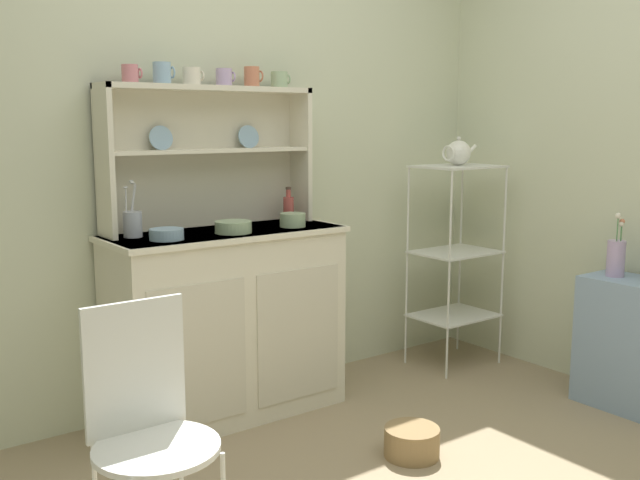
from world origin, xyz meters
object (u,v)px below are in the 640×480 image
at_px(wire_chair, 148,419).
at_px(cup_rose_0, 130,74).
at_px(side_shelf_blue, 634,345).
at_px(floor_basket, 412,442).
at_px(bakers_rack, 456,244).
at_px(bowl_mixing_large, 167,234).
at_px(flower_vase, 616,257).
at_px(jam_bottle, 289,208).
at_px(hutch_cabinet, 227,322).
at_px(utensil_jar, 133,223).
at_px(hutch_shelf_unit, 206,145).
at_px(porcelain_teapot, 458,153).

distance_m(wire_chair, cup_rose_0, 1.58).
height_order(side_shelf_blue, floor_basket, side_shelf_blue).
bearing_deg(bakers_rack, cup_rose_0, 172.12).
height_order(bowl_mixing_large, flower_vase, flower_vase).
bearing_deg(wire_chair, bowl_mixing_large, 48.49).
bearing_deg(jam_bottle, side_shelf_blue, -44.80).
xyz_separation_m(hutch_cabinet, bowl_mixing_large, (-0.32, -0.07, 0.45)).
relative_size(hutch_cabinet, bakers_rack, 0.97).
distance_m(bakers_rack, utensil_jar, 1.82).
distance_m(utensil_jar, flower_vase, 2.26).
bearing_deg(utensil_jar, flower_vase, -27.70).
bearing_deg(floor_basket, hutch_shelf_unit, 111.08).
bearing_deg(flower_vase, floor_basket, 173.76).
bearing_deg(hutch_cabinet, jam_bottle, 12.04).
distance_m(hutch_cabinet, flower_vase, 1.87).
height_order(bowl_mixing_large, porcelain_teapot, porcelain_teapot).
relative_size(bakers_rack, flower_vase, 3.64).
xyz_separation_m(cup_rose_0, bowl_mixing_large, (0.05, -0.20, -0.66)).
bearing_deg(jam_bottle, utensil_jar, -179.46).
distance_m(hutch_cabinet, bowl_mixing_large, 0.55).
relative_size(hutch_cabinet, flower_vase, 3.55).
distance_m(floor_basket, porcelain_teapot, 1.67).
distance_m(hutch_cabinet, floor_basket, 1.00).
height_order(hutch_cabinet, jam_bottle, jam_bottle).
bearing_deg(wire_chair, side_shelf_blue, -15.41).
bearing_deg(bakers_rack, bowl_mixing_large, 178.43).
distance_m(wire_chair, bowl_mixing_large, 1.11).
bearing_deg(hutch_cabinet, porcelain_teapot, -4.97).
bearing_deg(hutch_cabinet, utensil_jar, 168.99).
relative_size(side_shelf_blue, floor_basket, 2.75).
xyz_separation_m(bakers_rack, flower_vase, (0.20, -0.84, 0.03)).
height_order(floor_basket, jam_bottle, jam_bottle).
bearing_deg(bowl_mixing_large, porcelain_teapot, -1.58).
bearing_deg(floor_basket, cup_rose_0, 128.23).
bearing_deg(utensil_jar, hutch_cabinet, -11.01).
distance_m(side_shelf_blue, floor_basket, 1.25).
distance_m(bakers_rack, porcelain_teapot, 0.50).
relative_size(jam_bottle, utensil_jar, 0.71).
xyz_separation_m(floor_basket, flower_vase, (1.20, -0.13, 0.66)).
distance_m(hutch_shelf_unit, flower_vase, 2.02).
xyz_separation_m(cup_rose_0, utensil_jar, (-0.04, -0.04, -0.63)).
xyz_separation_m(side_shelf_blue, wire_chair, (-2.40, 0.10, 0.20)).
distance_m(wire_chair, utensil_jar, 1.21).
xyz_separation_m(bowl_mixing_large, jam_bottle, (0.72, 0.16, 0.04)).
xyz_separation_m(utensil_jar, flower_vase, (1.99, -1.04, -0.21)).
height_order(hutch_shelf_unit, wire_chair, hutch_shelf_unit).
bearing_deg(hutch_cabinet, floor_basket, -65.25).
xyz_separation_m(side_shelf_blue, cup_rose_0, (-1.95, 1.21, 1.25)).
bearing_deg(side_shelf_blue, wire_chair, 177.67).
distance_m(side_shelf_blue, jam_bottle, 1.78).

